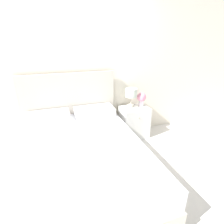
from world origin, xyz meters
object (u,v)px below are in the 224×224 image
object	(u,v)px
nightstand	(134,122)
flower_vase	(142,98)
table_lamp	(131,94)
bed	(81,157)

from	to	relation	value
nightstand	flower_vase	distance (m)	0.46
nightstand	table_lamp	size ratio (longest dim) A/B	1.69
table_lamp	nightstand	bearing A→B (deg)	-37.40
nightstand	flower_vase	bearing A→B (deg)	11.86
bed	flower_vase	world-z (taller)	bed
bed	flower_vase	xyz separation A→B (m)	(1.25, 0.78, 0.43)
table_lamp	flower_vase	bearing A→B (deg)	-4.97
bed	nightstand	size ratio (longest dim) A/B	3.55
flower_vase	bed	bearing A→B (deg)	-148.26
nightstand	table_lamp	world-z (taller)	table_lamp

